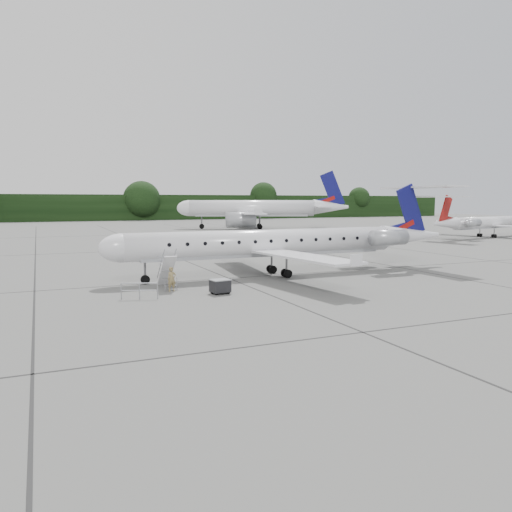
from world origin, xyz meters
name	(u,v)px	position (x,y,z in m)	size (l,w,h in m)	color
ground	(330,287)	(0.00, 0.00, 0.00)	(320.00, 320.00, 0.00)	#60605E
treeline	(103,208)	(0.00, 130.00, 4.00)	(260.00, 4.00, 8.00)	black
main_regional_jet	(267,230)	(-1.92, 6.41, 3.73)	(29.08, 20.94, 7.46)	silver
airstair	(167,271)	(-10.65, 4.08, 1.17)	(0.85, 2.39, 2.34)	silver
passenger	(172,279)	(-10.64, 2.74, 0.82)	(0.60, 0.39, 1.64)	olive
safety_railing	(139,291)	(-13.14, 0.88, 0.50)	(2.20, 0.08, 1.00)	gray
baggage_cart	(220,286)	(-7.99, 0.61, 0.50)	(1.16, 0.94, 1.01)	black
bg_narrowbody	(252,200)	(23.88, 69.92, 6.17)	(34.37, 24.75, 12.34)	silver
bg_regional_right	(491,217)	(50.48, 30.87, 3.41)	(25.99, 18.71, 6.82)	silver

